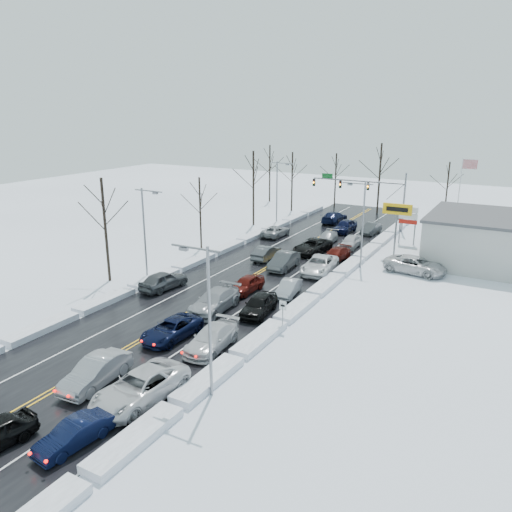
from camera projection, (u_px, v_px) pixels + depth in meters
The scene contains 45 objects.
ground at pixel (243, 282), 48.22m from camera, with size 160.00×160.00×0.00m, color white.
road_surface at pixel (253, 276), 49.89m from camera, with size 14.00×84.00×0.01m, color black.
snow_bank_left at pixel (191, 265), 53.43m from camera, with size 1.51×72.00×0.50m, color white.
snow_bank_right at pixel (324, 289), 46.35m from camera, with size 1.51×72.00×0.50m, color white.
traffic_signal_mast at pixel (367, 189), 68.51m from camera, with size 13.28×0.39×8.00m.
tires_plus_sign at pixel (397, 213), 55.31m from camera, with size 3.20×0.34×6.00m.
used_vehicles_sign at pixel (408, 218), 60.82m from camera, with size 2.20×0.22×4.65m.
speed_limit_sign at pixel (283, 310), 37.22m from camera, with size 0.55×0.09×2.35m.
flagpole at pixel (461, 190), 64.61m from camera, with size 1.87×1.20×10.00m.
streetlight_se at pixel (206, 310), 27.76m from camera, with size 3.20×0.25×9.00m.
streetlight_ne at pixel (361, 218), 51.22m from camera, with size 3.20×0.25×9.00m.
streetlight_sw at pixel (146, 227), 47.23m from camera, with size 3.20×0.25×9.00m.
streetlight_nw at pixel (278, 188), 70.69m from camera, with size 3.20×0.25×9.00m.
tree_left_b at pixel (104, 210), 46.57m from camera, with size 4.00×4.00×10.00m.
tree_left_c at pixel (200, 199), 58.13m from camera, with size 3.40×3.40×8.50m.
tree_left_d at pixel (253, 174), 69.79m from camera, with size 4.20×4.20×10.50m.
tree_left_e at pixel (292, 170), 79.86m from camera, with size 3.80×3.80×9.50m.
tree_far_a at pixel (270, 162), 88.15m from camera, with size 4.00×4.00×10.00m.
tree_far_b at pixel (336, 170), 83.59m from camera, with size 3.60×3.60×9.00m.
tree_far_c at pixel (380, 165), 77.79m from camera, with size 4.40×4.40×11.00m.
tree_far_d at pixel (448, 179), 74.88m from camera, with size 3.40×3.40×8.50m.
queued_car_1 at pixel (97, 384), 30.30m from camera, with size 1.76×5.05×1.66m, color gray.
queued_car_2 at pixel (172, 338), 36.34m from camera, with size 2.39×5.18×1.44m, color black.
queued_car_3 at pixel (215, 310), 41.36m from camera, with size 2.36×5.80×1.68m, color #97999E.
queued_car_4 at pixel (247, 292), 45.57m from camera, with size 1.75×4.34×1.48m, color #4C0F0A.
queued_car_5 at pixel (284, 269), 52.21m from camera, with size 1.79×5.14×1.69m, color #3C3F41.
queued_car_6 at pixel (312, 253), 57.83m from camera, with size 2.72×5.90×1.64m, color black.
queued_car_7 at pixel (327, 243), 62.32m from camera, with size 1.89×4.64×1.35m, color gray.
queued_car_8 at pixel (345, 232), 67.60m from camera, with size 2.01×4.99×1.70m, color black.
queued_car_9 at pixel (75, 446), 24.75m from camera, with size 1.40×4.01×1.32m, color black.
queued_car_10 at pixel (141, 400), 28.59m from camera, with size 2.86×6.20×1.72m, color silver.
queued_car_11 at pixel (212, 349), 34.78m from camera, with size 2.16×5.31×1.54m, color silver.
queued_car_12 at pixel (259, 314), 40.67m from camera, with size 1.93×4.79×1.63m, color black.
queued_car_13 at pixel (289, 295), 44.82m from camera, with size 1.41×4.05×1.34m, color #A1A3A9.
queued_car_14 at pixel (319, 273), 50.94m from camera, with size 2.77×6.01×1.67m, color silver.
queued_car_15 at pixel (336, 260), 55.10m from camera, with size 1.89×4.66×1.35m, color #480E09.
queued_car_16 at pixel (350, 248), 60.03m from camera, with size 1.79×4.44×1.51m, color #BDBDBF.
queued_car_17 at pixel (371, 234), 66.85m from camera, with size 1.52×4.36×1.44m, color #3F4144.
oncoming_car_0 at pixel (266, 259), 55.50m from camera, with size 1.62×4.64×1.53m, color #46494C.
oncoming_car_1 at pixel (276, 236), 65.41m from camera, with size 2.33×5.06×1.41m, color gray.
oncoming_car_2 at pixel (334, 223), 73.33m from camera, with size 2.31×5.67×1.65m, color black.
oncoming_car_3 at pixel (164, 289), 46.32m from camera, with size 2.01×5.00×1.70m, color #45474A.
parked_car_0 at pixel (414, 273), 50.77m from camera, with size 2.86×6.19×1.72m, color silver.
parked_car_1 at pixel (452, 266), 53.18m from camera, with size 2.27×5.58×1.62m, color #404245.
parked_car_2 at pixel (446, 247), 60.34m from camera, with size 1.61×4.01×1.37m, color black.
Camera 1 is at (23.24, -39.17, 16.06)m, focal length 35.00 mm.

